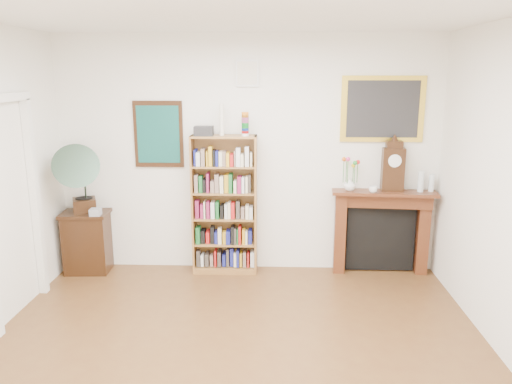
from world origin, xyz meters
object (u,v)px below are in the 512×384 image
(fireplace, at_px, (381,225))
(bottle_right, at_px, (431,183))
(flower_vase, at_px, (350,184))
(gramophone, at_px, (77,175))
(bookshelf, at_px, (224,198))
(cd_stack, at_px, (95,212))
(mantel_clock, at_px, (393,167))
(side_cabinet, at_px, (87,242))
(bottle_left, at_px, (421,182))
(teacup, at_px, (373,189))

(fireplace, height_order, bottle_right, bottle_right)
(flower_vase, bearing_deg, gramophone, -176.31)
(fireplace, relative_size, flower_vase, 8.32)
(fireplace, xyz_separation_m, flower_vase, (-0.40, -0.04, 0.50))
(bookshelf, height_order, flower_vase, bookshelf)
(gramophone, xyz_separation_m, cd_stack, (0.19, -0.02, -0.44))
(gramophone, bearing_deg, mantel_clock, -19.61)
(bookshelf, relative_size, mantel_clock, 3.27)
(flower_vase, bearing_deg, cd_stack, -175.68)
(side_cabinet, xyz_separation_m, bottle_left, (3.94, 0.07, 0.76))
(bookshelf, xyz_separation_m, flower_vase, (1.47, 0.03, 0.16))
(flower_vase, relative_size, teacup, 1.49)
(bookshelf, relative_size, flower_vase, 12.99)
(flower_vase, relative_size, bottle_right, 0.73)
(side_cabinet, bearing_deg, cd_stack, -40.06)
(cd_stack, bearing_deg, bottle_left, 3.01)
(bottle_left, bearing_deg, fireplace, 171.63)
(cd_stack, xyz_separation_m, bottle_right, (3.89, 0.22, 0.33))
(fireplace, xyz_separation_m, mantel_clock, (0.09, -0.02, 0.71))
(bookshelf, distance_m, bottle_left, 2.28)
(side_cabinet, bearing_deg, bottle_left, -2.64)
(side_cabinet, relative_size, mantel_clock, 1.28)
(teacup, bearing_deg, mantel_clock, 24.37)
(fireplace, height_order, teacup, teacup)
(flower_vase, xyz_separation_m, bottle_right, (0.94, -0.00, 0.03))
(mantel_clock, height_order, flower_vase, mantel_clock)
(mantel_clock, bearing_deg, side_cabinet, -176.97)
(gramophone, bearing_deg, fireplace, -19.13)
(side_cabinet, height_order, teacup, teacup)
(side_cabinet, height_order, flower_vase, flower_vase)
(gramophone, bearing_deg, side_cabinet, 60.60)
(mantel_clock, distance_m, bottle_right, 0.48)
(cd_stack, height_order, teacup, teacup)
(bookshelf, distance_m, mantel_clock, 1.99)
(gramophone, height_order, bottle_right, gramophone)
(bottle_right, bearing_deg, cd_stack, -176.77)
(bottle_left, bearing_deg, teacup, -172.81)
(mantel_clock, distance_m, bottle_left, 0.36)
(mantel_clock, bearing_deg, gramophone, -175.24)
(side_cabinet, xyz_separation_m, mantel_clock, (3.61, 0.10, 0.92))
(fireplace, bearing_deg, mantel_clock, -10.93)
(fireplace, height_order, flower_vase, flower_vase)
(side_cabinet, height_order, cd_stack, cd_stack)
(bookshelf, distance_m, cd_stack, 1.50)
(mantel_clock, xyz_separation_m, flower_vase, (-0.49, -0.01, -0.21))
(side_cabinet, distance_m, bottle_right, 4.13)
(bookshelf, xyz_separation_m, bottle_right, (2.40, 0.03, 0.19))
(fireplace, distance_m, teacup, 0.50)
(gramophone, relative_size, cd_stack, 7.03)
(bookshelf, height_order, bottle_left, bookshelf)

